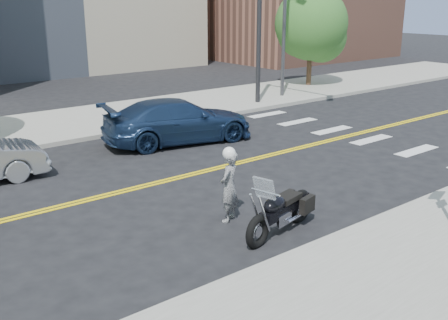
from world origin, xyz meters
name	(u,v)px	position (x,y,z in m)	size (l,w,h in m)	color
ground_plane	(118,192)	(0.00, 0.00, 0.00)	(120.00, 120.00, 0.00)	black
sidewalk_far	(17,131)	(0.00, 7.50, 0.07)	(60.00, 5.00, 0.15)	#9E9B91
lamp_post	(285,7)	(12.00, 6.50, 4.15)	(0.16, 0.16, 8.00)	#4C4C51
motorcyclist	(229,185)	(1.06, -2.99, 0.81)	(0.67, 0.58, 1.63)	#99989C
motorcycle	(281,201)	(1.50, -4.10, 0.67)	(2.21, 0.67, 1.35)	black
parked_car_blue	(178,121)	(3.79, 3.00, 0.72)	(2.01, 4.94, 1.43)	navy
tree_far_b	(311,24)	(15.33, 7.88, 3.29)	(3.74, 3.74, 5.17)	#382619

